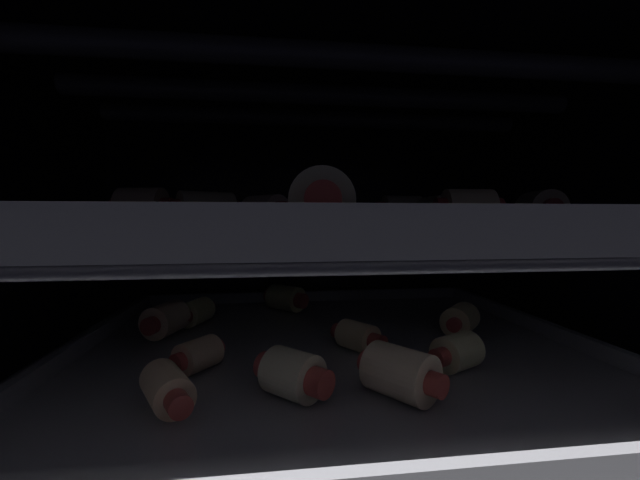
# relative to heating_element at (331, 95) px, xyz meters

# --- Properties ---
(ground_plane) EXTENTS (0.57, 0.47, 0.01)m
(ground_plane) POSITION_rel_heating_element_xyz_m (0.00, -0.00, -0.32)
(ground_plane) COLOR black
(oven_wall_back) EXTENTS (0.57, 0.01, 0.33)m
(oven_wall_back) POSITION_rel_heating_element_xyz_m (0.00, 0.23, -0.14)
(oven_wall_back) COLOR black
(oven_wall_back) RESTS_ON ground_plane
(oven_wall_right) EXTENTS (0.01, 0.45, 0.33)m
(oven_wall_right) POSITION_rel_heating_element_xyz_m (0.28, -0.00, -0.14)
(oven_wall_right) COLOR black
(oven_wall_right) RESTS_ON ground_plane
(oven_ceiling) EXTENTS (0.57, 0.47, 0.01)m
(oven_ceiling) POSITION_rel_heating_element_xyz_m (0.00, -0.00, 0.03)
(oven_ceiling) COLOR black
(heating_element) EXTENTS (0.44, 0.18, 0.02)m
(heating_element) POSITION_rel_heating_element_xyz_m (0.00, 0.00, 0.00)
(heating_element) COLOR #333338
(oven_rack_lower) EXTENTS (0.52, 0.44, 0.01)m
(oven_rack_lower) POSITION_rel_heating_element_xyz_m (0.00, -0.00, -0.24)
(oven_rack_lower) COLOR slate
(baking_tray_lower) EXTENTS (0.44, 0.40, 0.02)m
(baking_tray_lower) POSITION_rel_heating_element_xyz_m (0.00, -0.00, -0.23)
(baking_tray_lower) COLOR gray
(baking_tray_lower) RESTS_ON oven_rack_lower
(pig_in_blanket_lower_0) EXTENTS (0.05, 0.05, 0.03)m
(pig_in_blanket_lower_0) POSITION_rel_heating_element_xyz_m (0.13, 0.02, -0.21)
(pig_in_blanket_lower_0) COLOR beige
(pig_in_blanket_lower_0) RESTS_ON baking_tray_lower
(pig_in_blanket_lower_1) EXTENTS (0.04, 0.06, 0.02)m
(pig_in_blanket_lower_1) POSITION_rel_heating_element_xyz_m (-0.12, -0.10, -0.21)
(pig_in_blanket_lower_1) COLOR beige
(pig_in_blanket_lower_1) RESTS_ON baking_tray_lower
(pig_in_blanket_lower_2) EXTENTS (0.04, 0.05, 0.02)m
(pig_in_blanket_lower_2) POSITION_rel_heating_element_xyz_m (0.02, -0.02, -0.21)
(pig_in_blanket_lower_2) COLOR beige
(pig_in_blanket_lower_2) RESTS_ON baking_tray_lower
(pig_in_blanket_lower_3) EXTENTS (0.05, 0.05, 0.03)m
(pig_in_blanket_lower_3) POSITION_rel_heating_element_xyz_m (-0.04, -0.10, -0.21)
(pig_in_blanket_lower_3) COLOR beige
(pig_in_blanket_lower_3) RESTS_ON baking_tray_lower
(pig_in_blanket_lower_4) EXTENTS (0.05, 0.06, 0.03)m
(pig_in_blanket_lower_4) POSITION_rel_heating_element_xyz_m (0.03, -0.11, -0.21)
(pig_in_blanket_lower_4) COLOR beige
(pig_in_blanket_lower_4) RESTS_ON baking_tray_lower
(pig_in_blanket_lower_5) EXTENTS (0.04, 0.06, 0.03)m
(pig_in_blanket_lower_5) POSITION_rel_heating_element_xyz_m (-0.13, 0.09, -0.21)
(pig_in_blanket_lower_5) COLOR beige
(pig_in_blanket_lower_5) RESTS_ON baking_tray_lower
(pig_in_blanket_lower_6) EXTENTS (0.04, 0.04, 0.02)m
(pig_in_blanket_lower_6) POSITION_rel_heating_element_xyz_m (-0.11, -0.04, -0.21)
(pig_in_blanket_lower_6) COLOR beige
(pig_in_blanket_lower_6) RESTS_ON baking_tray_lower
(pig_in_blanket_lower_7) EXTENTS (0.06, 0.06, 0.03)m
(pig_in_blanket_lower_7) POSITION_rel_heating_element_xyz_m (-0.03, 0.14, -0.21)
(pig_in_blanket_lower_7) COLOR beige
(pig_in_blanket_lower_7) RESTS_ON baking_tray_lower
(pig_in_blanket_lower_8) EXTENTS (0.04, 0.06, 0.03)m
(pig_in_blanket_lower_8) POSITION_rel_heating_element_xyz_m (-0.16, 0.05, -0.21)
(pig_in_blanket_lower_8) COLOR beige
(pig_in_blanket_lower_8) RESTS_ON baking_tray_lower
(pig_in_blanket_lower_9) EXTENTS (0.05, 0.04, 0.03)m
(pig_in_blanket_lower_9) POSITION_rel_heating_element_xyz_m (0.09, -0.07, -0.21)
(pig_in_blanket_lower_9) COLOR beige
(pig_in_blanket_lower_9) RESTS_ON baking_tray_lower
(oven_rack_upper) EXTENTS (0.52, 0.44, 0.01)m
(oven_rack_upper) POSITION_rel_heating_element_xyz_m (0.00, -0.00, -0.13)
(oven_rack_upper) COLOR slate
(baking_tray_upper) EXTENTS (0.44, 0.40, 0.02)m
(baking_tray_upper) POSITION_rel_heating_element_xyz_m (0.00, -0.00, -0.12)
(baking_tray_upper) COLOR silver
(baking_tray_upper) RESTS_ON oven_rack_upper
(pig_in_blanket_upper_0) EXTENTS (0.03, 0.06, 0.03)m
(pig_in_blanket_upper_0) POSITION_rel_heating_element_xyz_m (0.09, -0.01, -0.10)
(pig_in_blanket_upper_0) COLOR beige
(pig_in_blanket_upper_0) RESTS_ON baking_tray_upper
(pig_in_blanket_upper_1) EXTENTS (0.04, 0.05, 0.03)m
(pig_in_blanket_upper_1) POSITION_rel_heating_element_xyz_m (-0.03, 0.05, -0.10)
(pig_in_blanket_upper_1) COLOR beige
(pig_in_blanket_upper_1) RESTS_ON baking_tray_upper
(pig_in_blanket_upper_2) EXTENTS (0.05, 0.04, 0.03)m
(pig_in_blanket_upper_2) POSITION_rel_heating_element_xyz_m (-0.10, -0.02, -0.10)
(pig_in_blanket_upper_2) COLOR beige
(pig_in_blanket_upper_2) RESTS_ON baking_tray_upper
(pig_in_blanket_upper_3) EXTENTS (0.04, 0.04, 0.02)m
(pig_in_blanket_upper_3) POSITION_rel_heating_element_xyz_m (-0.06, -0.04, -0.10)
(pig_in_blanket_upper_3) COLOR beige
(pig_in_blanket_upper_3) RESTS_ON baking_tray_upper
(pig_in_blanket_upper_4) EXTENTS (0.05, 0.05, 0.03)m
(pig_in_blanket_upper_4) POSITION_rel_heating_element_xyz_m (-0.04, 0.14, -0.10)
(pig_in_blanket_upper_4) COLOR beige
(pig_in_blanket_upper_4) RESTS_ON baking_tray_upper
(pig_in_blanket_upper_5) EXTENTS (0.05, 0.04, 0.03)m
(pig_in_blanket_upper_5) POSITION_rel_heating_element_xyz_m (-0.15, -0.03, -0.10)
(pig_in_blanket_upper_5) COLOR beige
(pig_in_blanket_upper_5) RESTS_ON baking_tray_upper
(pig_in_blanket_upper_6) EXTENTS (0.05, 0.03, 0.03)m
(pig_in_blanket_upper_6) POSITION_rel_heating_element_xyz_m (0.08, 0.03, -0.10)
(pig_in_blanket_upper_6) COLOR beige
(pig_in_blanket_upper_6) RESTS_ON baking_tray_upper
(pig_in_blanket_upper_7) EXTENTS (0.03, 0.05, 0.03)m
(pig_in_blanket_upper_7) POSITION_rel_heating_element_xyz_m (-0.03, -0.16, -0.10)
(pig_in_blanket_upper_7) COLOR beige
(pig_in_blanket_upper_7) RESTS_ON baking_tray_upper
(pig_in_blanket_upper_8) EXTENTS (0.07, 0.04, 0.03)m
(pig_in_blanket_upper_8) POSITION_rel_heating_element_xyz_m (0.16, 0.09, -0.10)
(pig_in_blanket_upper_8) COLOR beige
(pig_in_blanket_upper_8) RESTS_ON baking_tray_upper
(pig_in_blanket_upper_9) EXTENTS (0.04, 0.05, 0.03)m
(pig_in_blanket_upper_9) POSITION_rel_heating_element_xyz_m (0.19, -0.02, -0.10)
(pig_in_blanket_upper_9) COLOR beige
(pig_in_blanket_upper_9) RESTS_ON baking_tray_upper
(pig_in_blanket_upper_10) EXTENTS (0.04, 0.03, 0.02)m
(pig_in_blanket_upper_10) POSITION_rel_heating_element_xyz_m (0.07, -0.12, -0.10)
(pig_in_blanket_upper_10) COLOR beige
(pig_in_blanket_upper_10) RESTS_ON baking_tray_upper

